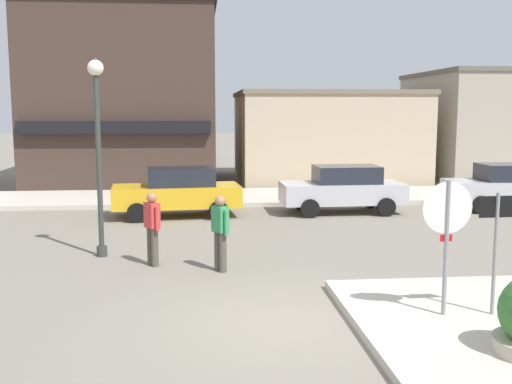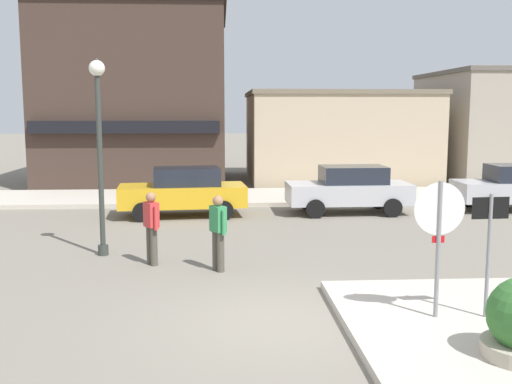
# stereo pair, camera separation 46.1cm
# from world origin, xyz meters

# --- Properties ---
(ground_plane) EXTENTS (160.00, 160.00, 0.00)m
(ground_plane) POSITION_xyz_m (0.00, 0.00, 0.00)
(ground_plane) COLOR gray
(kerb_far) EXTENTS (80.00, 4.00, 0.15)m
(kerb_far) POSITION_xyz_m (0.00, 13.55, 0.07)
(kerb_far) COLOR beige
(kerb_far) RESTS_ON ground
(stop_sign) EXTENTS (0.82, 0.09, 2.30)m
(stop_sign) POSITION_xyz_m (2.37, -0.27, 1.52)
(stop_sign) COLOR gray
(stop_sign) RESTS_ON ground
(one_way_sign) EXTENTS (0.60, 0.07, 2.10)m
(one_way_sign) POSITION_xyz_m (3.16, -0.31, 1.33)
(one_way_sign) COLOR gray
(one_way_sign) RESTS_ON ground
(lamp_post) EXTENTS (0.36, 0.36, 4.54)m
(lamp_post) POSITION_xyz_m (-3.74, 4.75, 2.96)
(lamp_post) COLOR #333833
(lamp_post) RESTS_ON ground
(parked_car_nearest) EXTENTS (4.14, 2.15, 1.56)m
(parked_car_nearest) POSITION_xyz_m (-2.17, 9.91, 0.81)
(parked_car_nearest) COLOR gold
(parked_car_nearest) RESTS_ON ground
(parked_car_second) EXTENTS (4.03, 1.94, 1.56)m
(parked_car_second) POSITION_xyz_m (3.25, 10.14, 0.81)
(parked_car_second) COLOR #B7B7BC
(parked_car_second) RESTS_ON ground
(pedestrian_crossing_near) EXTENTS (0.38, 0.51, 1.61)m
(pedestrian_crossing_near) POSITION_xyz_m (-2.50, 3.80, 0.87)
(pedestrian_crossing_near) COLOR #4C473D
(pedestrian_crossing_near) RESTS_ON ground
(pedestrian_crossing_far) EXTENTS (0.38, 0.52, 1.61)m
(pedestrian_crossing_far) POSITION_xyz_m (-1.04, 3.20, 0.87)
(pedestrian_crossing_far) COLOR #4C473D
(pedestrian_crossing_far) RESTS_ON ground
(building_corner_shop) EXTENTS (8.29, 8.60, 7.99)m
(building_corner_shop) POSITION_xyz_m (-4.82, 19.60, 4.00)
(building_corner_shop) COLOR #3D2D26
(building_corner_shop) RESTS_ON ground
(building_storefront_left_near) EXTENTS (8.48, 7.83, 4.26)m
(building_storefront_left_near) POSITION_xyz_m (4.61, 19.84, 2.13)
(building_storefront_left_near) COLOR tan
(building_storefront_left_near) RESTS_ON ground
(building_storefront_left_mid) EXTENTS (7.42, 7.82, 5.27)m
(building_storefront_left_mid) POSITION_xyz_m (13.38, 20.04, 2.64)
(building_storefront_left_mid) COLOR #9E9384
(building_storefront_left_mid) RESTS_ON ground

